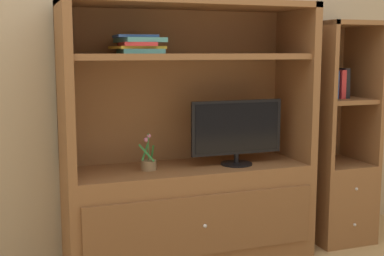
{
  "coord_description": "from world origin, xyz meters",
  "views": [
    {
      "loc": [
        -1.06,
        -2.6,
        1.32
      ],
      "look_at": [
        0.0,
        0.35,
        0.86
      ],
      "focal_mm": 48.29,
      "sensor_mm": 36.0,
      "label": 1
    }
  ],
  "objects_px": {
    "tv_monitor": "(237,130)",
    "potted_plant": "(149,163)",
    "media_console": "(189,181)",
    "magazine_stack": "(138,45)",
    "upright_book_row": "(332,83)",
    "bookshelf_tall": "(336,167)"
  },
  "relations": [
    {
      "from": "tv_monitor",
      "to": "upright_book_row",
      "type": "bearing_deg",
      "value": 4.84
    },
    {
      "from": "tv_monitor",
      "to": "potted_plant",
      "type": "relative_size",
      "value": 2.69
    },
    {
      "from": "media_console",
      "to": "magazine_stack",
      "type": "bearing_deg",
      "value": -178.68
    },
    {
      "from": "media_console",
      "to": "magazine_stack",
      "type": "relative_size",
      "value": 4.57
    },
    {
      "from": "media_console",
      "to": "magazine_stack",
      "type": "height_order",
      "value": "media_console"
    },
    {
      "from": "tv_monitor",
      "to": "bookshelf_tall",
      "type": "xyz_separation_m",
      "value": [
        0.8,
        0.07,
        -0.31
      ]
    },
    {
      "from": "magazine_stack",
      "to": "media_console",
      "type": "bearing_deg",
      "value": 1.32
    },
    {
      "from": "tv_monitor",
      "to": "magazine_stack",
      "type": "xyz_separation_m",
      "value": [
        -0.62,
        0.06,
        0.53
      ]
    },
    {
      "from": "potted_plant",
      "to": "magazine_stack",
      "type": "height_order",
      "value": "magazine_stack"
    },
    {
      "from": "magazine_stack",
      "to": "bookshelf_tall",
      "type": "height_order",
      "value": "bookshelf_tall"
    },
    {
      "from": "potted_plant",
      "to": "bookshelf_tall",
      "type": "height_order",
      "value": "bookshelf_tall"
    },
    {
      "from": "media_console",
      "to": "potted_plant",
      "type": "bearing_deg",
      "value": -174.76
    },
    {
      "from": "upright_book_row",
      "to": "tv_monitor",
      "type": "bearing_deg",
      "value": -175.16
    },
    {
      "from": "upright_book_row",
      "to": "magazine_stack",
      "type": "bearing_deg",
      "value": 179.97
    },
    {
      "from": "media_console",
      "to": "bookshelf_tall",
      "type": "xyz_separation_m",
      "value": [
        1.1,
        0.0,
        0.01
      ]
    },
    {
      "from": "upright_book_row",
      "to": "potted_plant",
      "type": "bearing_deg",
      "value": -179.27
    },
    {
      "from": "media_console",
      "to": "potted_plant",
      "type": "relative_size",
      "value": 7.16
    },
    {
      "from": "potted_plant",
      "to": "upright_book_row",
      "type": "xyz_separation_m",
      "value": [
        1.31,
        0.02,
        0.46
      ]
    },
    {
      "from": "media_console",
      "to": "potted_plant",
      "type": "height_order",
      "value": "media_console"
    },
    {
      "from": "media_console",
      "to": "potted_plant",
      "type": "distance_m",
      "value": 0.3
    },
    {
      "from": "bookshelf_tall",
      "to": "magazine_stack",
      "type": "bearing_deg",
      "value": -179.64
    },
    {
      "from": "tv_monitor",
      "to": "potted_plant",
      "type": "xyz_separation_m",
      "value": [
        -0.57,
        0.05,
        -0.18
      ]
    }
  ]
}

